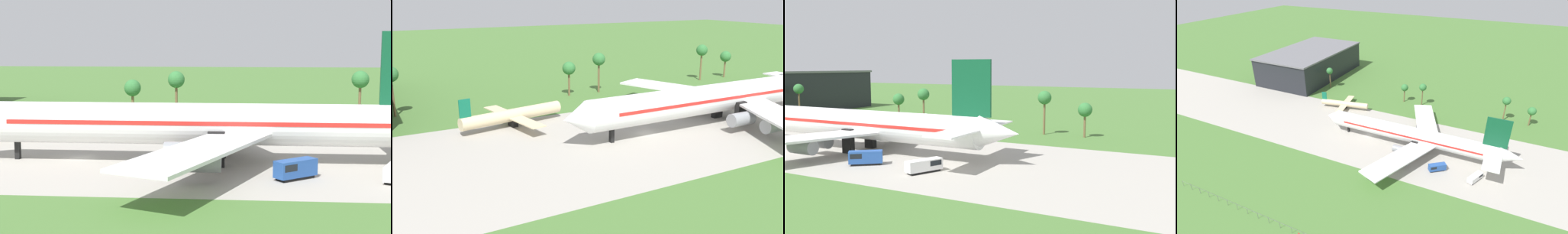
{
  "view_description": "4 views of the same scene",
  "coord_description": "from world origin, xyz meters",
  "views": [
    {
      "loc": [
        25.14,
        -88.12,
        18.13
      ],
      "look_at": [
        18.0,
        -1.18,
        6.71
      ],
      "focal_mm": 55.0,
      "sensor_mm": 36.0,
      "label": 1
    },
    {
      "loc": [
        -50.63,
        -67.96,
        27.23
      ],
      "look_at": [
        -14.27,
        -1.18,
        5.71
      ],
      "focal_mm": 40.0,
      "sensor_mm": 36.0,
      "label": 2
    },
    {
      "loc": [
        86.25,
        -71.14,
        17.97
      ],
      "look_at": [
        50.28,
        -1.18,
        8.78
      ],
      "focal_mm": 40.0,
      "sensor_mm": 36.0,
      "label": 3
    },
    {
      "loc": [
        48.86,
        -98.13,
        65.46
      ],
      "look_at": [
        -0.83,
        5.0,
        6.0
      ],
      "focal_mm": 28.0,
      "sensor_mm": 36.0,
      "label": 4
    }
  ],
  "objects": [
    {
      "name": "ground_plane",
      "position": [
        0.0,
        0.0,
        0.0
      ],
      "size": [
        600.0,
        600.0,
        0.0
      ],
      "primitive_type": "plane",
      "color": "#477233"
    },
    {
      "name": "taxiway_strip",
      "position": [
        0.0,
        0.0,
        0.01
      ],
      "size": [
        320.0,
        44.0,
        0.02
      ],
      "color": "#A8A399",
      "rests_on": "ground_plane"
    },
    {
      "name": "palm_tree_row",
      "position": [
        15.37,
        38.14,
        8.54
      ],
      "size": [
        106.96,
        3.6,
        11.66
      ],
      "color": "brown",
      "rests_on": "ground_plane"
    },
    {
      "name": "fuel_truck",
      "position": [
        31.74,
        -11.35,
        1.4
      ],
      "size": [
        5.96,
        5.26,
        2.61
      ],
      "color": "black",
      "rests_on": "ground_plane"
    },
    {
      "name": "jet_airliner",
      "position": [
        19.74,
        -1.18,
        5.65
      ],
      "size": [
        77.13,
        61.51,
        19.21
      ],
      "color": "white",
      "rests_on": "ground_plane"
    }
  ]
}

